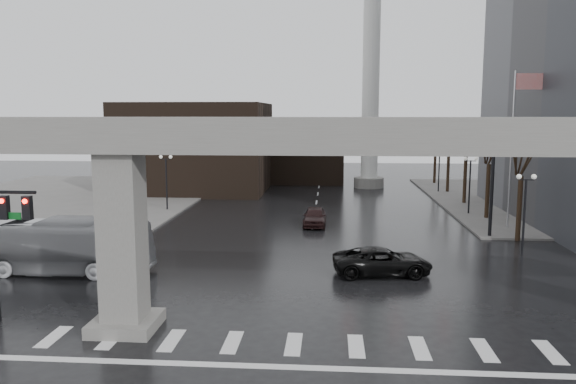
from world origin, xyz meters
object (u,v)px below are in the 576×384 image
object	(u,v)px
pickup_truck	(382,261)
city_bus	(52,246)
far_car	(315,216)
signal_mast_arm	(439,156)

from	to	relation	value
pickup_truck	city_bus	distance (m)	18.37
pickup_truck	far_car	world-z (taller)	pickup_truck
signal_mast_arm	city_bus	size ratio (longest dim) A/B	1.09
city_bus	pickup_truck	bearing A→B (deg)	-86.22
signal_mast_arm	city_bus	world-z (taller)	signal_mast_arm
pickup_truck	far_car	size ratio (longest dim) A/B	1.24
signal_mast_arm	city_bus	bearing A→B (deg)	-154.38
signal_mast_arm	city_bus	xyz separation A→B (m)	(-23.05, -11.05, -4.28)
city_bus	far_car	size ratio (longest dim) A/B	2.54
city_bus	signal_mast_arm	bearing A→B (deg)	-63.86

